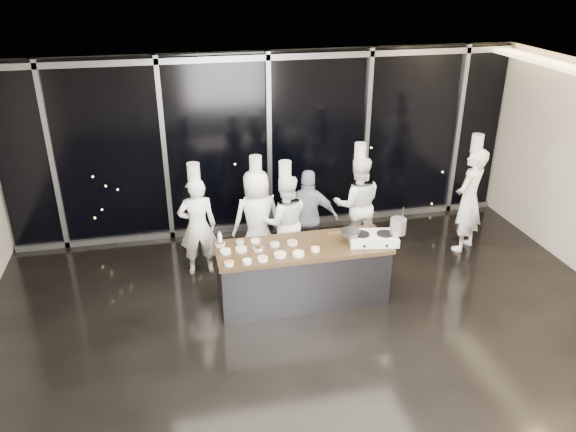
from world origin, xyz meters
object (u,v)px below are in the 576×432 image
chef_far_left (198,225)px  chef_side (469,199)px  stove (373,238)px  chef_left (257,218)px  stock_pot (398,226)px  demo_counter (302,273)px  chef_right (357,204)px  guest (309,217)px  chef_center (285,221)px  frying_pan (350,232)px

chef_far_left → chef_side: (4.50, -0.16, 0.10)m
stove → chef_left: size_ratio=0.40×
stock_pot → demo_counter: bearing=172.0°
chef_side → stove: bearing=-8.3°
demo_counter → chef_side: chef_side is taller
chef_left → chef_right: (1.72, 0.14, 0.02)m
demo_counter → stove: bearing=-6.5°
chef_left → guest: 0.83m
stock_pot → chef_center: (-1.36, 1.23, -0.36)m
frying_pan → stove: bearing=-1.3°
frying_pan → chef_side: chef_side is taller
demo_counter → chef_far_left: chef_far_left is taller
chef_left → chef_far_left: bearing=-6.2°
chef_center → chef_right: 1.33m
demo_counter → chef_left: size_ratio=1.32×
stove → chef_center: (-1.03, 1.16, -0.17)m
chef_far_left → demo_counter: bearing=139.5°
stove → chef_right: size_ratio=0.39×
frying_pan → chef_far_left: chef_far_left is taller
stock_pot → chef_center: bearing=137.9°
chef_far_left → chef_right: size_ratio=0.97×
chef_side → frying_pan: bearing=-12.9°
stock_pot → chef_far_left: (-2.73, 1.32, -0.32)m
frying_pan → chef_center: 1.32m
stove → stock_pot: 0.39m
demo_counter → frying_pan: bearing=-3.9°
chef_left → chef_side: bearing=165.7°
guest → chef_left: bearing=10.5°
stock_pot → chef_side: size_ratio=0.11×
stove → chef_side: bearing=37.5°
frying_pan → stock_pot: (0.67, -0.14, 0.09)m
stock_pot → chef_center: 1.87m
chef_center → guest: (0.40, 0.05, 0.00)m
chef_right → demo_counter: bearing=56.1°
stock_pot → stove: bearing=167.7°
chef_right → chef_left: bearing=14.2°
chef_far_left → chef_left: chef_left is taller
frying_pan → chef_center: chef_center is taller
stock_pot → chef_far_left: bearing=154.3°
frying_pan → chef_center: size_ratio=0.29×
chef_left → chef_center: 0.46m
chef_far_left → stock_pot: bearing=152.7°
stock_pot → chef_side: chef_side is taller
stove → guest: guest is taller
stove → stock_pot: bearing=-2.0°
chef_far_left → chef_center: 1.37m
chef_right → frying_pan: bearing=76.2°
frying_pan → chef_left: size_ratio=0.28×
chef_far_left → chef_left: 0.95m
demo_counter → stock_pot: stock_pot is taller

